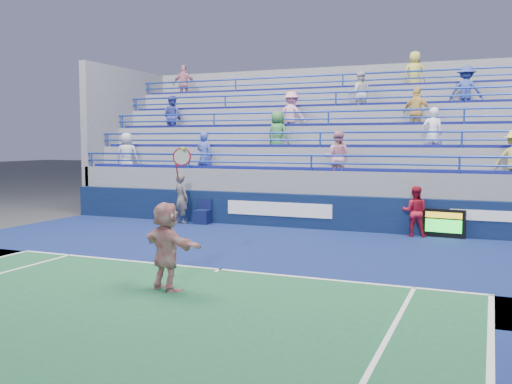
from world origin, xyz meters
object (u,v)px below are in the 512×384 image
at_px(judge_chair, 203,216).
at_px(line_judge, 181,199).
at_px(serve_speed_board, 444,223).
at_px(ball_girl, 415,211).
at_px(tennis_player, 166,246).

height_order(judge_chair, line_judge, line_judge).
distance_m(serve_speed_board, line_judge, 8.52).
distance_m(judge_chair, ball_girl, 6.98).
height_order(serve_speed_board, line_judge, line_judge).
height_order(serve_speed_board, ball_girl, ball_girl).
bearing_deg(line_judge, tennis_player, 139.26).
distance_m(judge_chair, line_judge, 0.94).
bearing_deg(tennis_player, ball_girl, 66.52).
height_order(serve_speed_board, judge_chair, judge_chair).
distance_m(tennis_player, line_judge, 8.83).
relative_size(serve_speed_board, line_judge, 0.71).
xyz_separation_m(serve_speed_board, tennis_player, (-4.32, -8.19, 0.42)).
height_order(judge_chair, tennis_player, tennis_player).
xyz_separation_m(serve_speed_board, ball_girl, (-0.81, -0.12, 0.33)).
bearing_deg(ball_girl, line_judge, -2.91).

